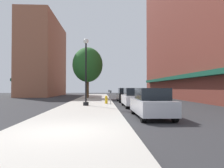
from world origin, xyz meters
TOP-DOWN VIEW (x-y plane):
  - ground_plane at (4.00, 18.00)m, footprint 90.00×90.00m
  - sidewalk_slab at (0.00, 19.00)m, footprint 4.80×50.00m
  - building_right_brick at (14.99, 22.00)m, footprint 6.80×40.00m
  - building_far_background at (-11.01, 37.00)m, footprint 6.80×18.00m
  - lamppost at (-0.18, 10.79)m, footprint 0.48×0.48m
  - fire_hydrant at (1.66, 12.78)m, footprint 0.33×0.26m
  - parking_meter_near at (2.05, 16.58)m, footprint 0.14×0.09m
  - parking_meter_far at (2.05, 11.82)m, footprint 0.14×0.09m
  - tree_near at (-0.98, 24.33)m, footprint 4.61×4.61m
  - car_silver at (4.00, 3.96)m, footprint 1.80×4.30m
  - car_white at (4.00, 10.45)m, footprint 1.80×4.30m
  - car_black at (4.00, 17.12)m, footprint 1.80×4.30m

SIDE VIEW (x-z plane):
  - ground_plane at x=4.00m, z-range 0.00..0.00m
  - sidewalk_slab at x=0.00m, z-range 0.00..0.12m
  - fire_hydrant at x=1.66m, z-range 0.12..0.91m
  - car_silver at x=4.00m, z-range -0.02..1.64m
  - car_white at x=4.00m, z-range -0.02..1.64m
  - car_black at x=4.00m, z-range -0.02..1.64m
  - parking_meter_near at x=2.05m, z-range 0.29..1.60m
  - parking_meter_far at x=2.05m, z-range 0.29..1.60m
  - lamppost at x=-0.18m, z-range 0.25..6.15m
  - tree_near at x=-0.98m, z-range 1.33..9.08m
  - building_far_background at x=-11.01m, z-range -0.02..15.82m
  - building_right_brick at x=14.99m, z-range -0.02..23.72m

